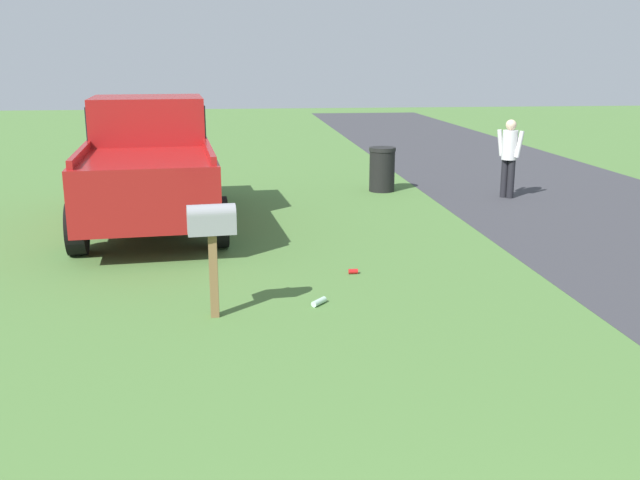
# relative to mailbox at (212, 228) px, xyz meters

# --- Properties ---
(mailbox) EXTENTS (0.26, 0.52, 1.24)m
(mailbox) POSITION_rel_mailbox_xyz_m (0.00, 0.00, 0.00)
(mailbox) COLOR brown
(mailbox) RESTS_ON ground
(pickup_truck) EXTENTS (5.46, 2.63, 2.09)m
(pickup_truck) POSITION_rel_mailbox_xyz_m (4.78, 1.18, 0.11)
(pickup_truck) COLOR maroon
(pickup_truck) RESTS_ON ground
(trash_bin) EXTENTS (0.56, 0.56, 0.92)m
(trash_bin) POSITION_rel_mailbox_xyz_m (7.19, -3.30, -0.53)
(trash_bin) COLOR black
(trash_bin) RESTS_ON ground
(pedestrian) EXTENTS (0.38, 0.44, 1.56)m
(pedestrian) POSITION_rel_mailbox_xyz_m (6.17, -5.65, -0.10)
(pedestrian) COLOR black
(pedestrian) RESTS_ON ground
(litter_bottle_near_hydrant) EXTENTS (0.21, 0.19, 0.07)m
(litter_bottle_near_hydrant) POSITION_rel_mailbox_xyz_m (0.24, -1.16, -0.96)
(litter_bottle_near_hydrant) COLOR #B2D8BF
(litter_bottle_near_hydrant) RESTS_ON ground
(litter_can_far_scatter) EXTENTS (0.07, 0.12, 0.07)m
(litter_can_far_scatter) POSITION_rel_mailbox_xyz_m (1.38, -1.74, -0.96)
(litter_can_far_scatter) COLOR red
(litter_can_far_scatter) RESTS_ON ground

